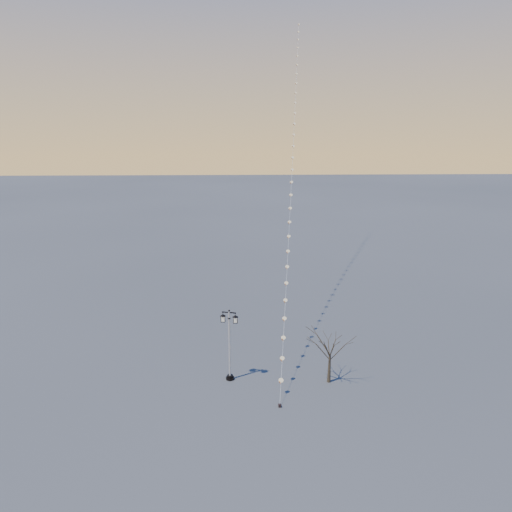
{
  "coord_description": "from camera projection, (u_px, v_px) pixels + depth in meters",
  "views": [
    {
      "loc": [
        0.03,
        -25.66,
        16.21
      ],
      "look_at": [
        1.15,
        5.7,
        7.69
      ],
      "focal_mm": 32.65,
      "sensor_mm": 36.0,
      "label": 1
    }
  ],
  "objects": [
    {
      "name": "kite_train",
      "position": [
        293.0,
        145.0,
        44.25
      ],
      "size": [
        6.2,
        41.81,
        29.86
      ],
      "rotation": [
        0.0,
        0.0,
        -0.43
      ],
      "color": "black",
      "rests_on": "ground"
    },
    {
      "name": "street_lamp",
      "position": [
        230.0,
        341.0,
        30.57
      ],
      "size": [
        1.24,
        0.64,
        5.0
      ],
      "rotation": [
        0.0,
        0.0,
        -0.25
      ],
      "color": "black",
      "rests_on": "ground"
    },
    {
      "name": "bare_tree",
      "position": [
        330.0,
        347.0,
        30.29
      ],
      "size": [
        2.22,
        2.22,
        3.69
      ],
      "rotation": [
        0.0,
        0.0,
        -0.31
      ],
      "color": "#3B3021",
      "rests_on": "ground"
    },
    {
      "name": "ground",
      "position": [
        241.0,
        399.0,
        28.99
      ],
      "size": [
        300.0,
        300.0,
        0.0
      ],
      "primitive_type": "plane",
      "color": "#4C4C4D",
      "rests_on": "ground"
    }
  ]
}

